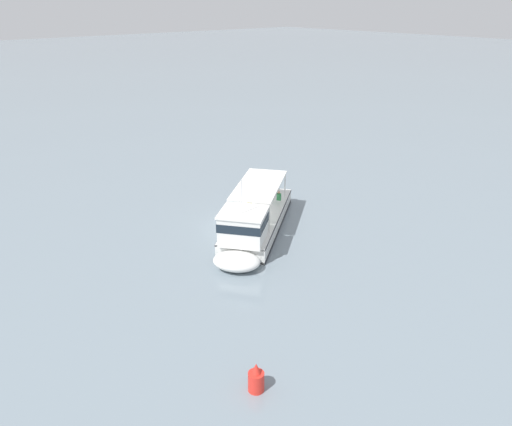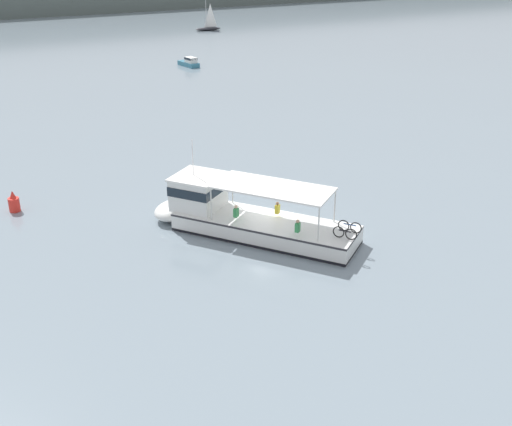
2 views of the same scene
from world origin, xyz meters
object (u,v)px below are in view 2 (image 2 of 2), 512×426
at_px(ferry_main, 240,216).
at_px(channel_buoy, 14,203).
at_px(sailboat_near_port, 208,27).
at_px(motorboat_outer_anchorage, 189,62).

height_order(ferry_main, channel_buoy, ferry_main).
height_order(sailboat_near_port, channel_buoy, sailboat_near_port).
bearing_deg(motorboat_outer_anchorage, ferry_main, -109.57).
distance_m(ferry_main, motorboat_outer_anchorage, 51.01).
bearing_deg(sailboat_near_port, channel_buoy, -123.26).
distance_m(motorboat_outer_anchorage, channel_buoy, 47.85).
distance_m(sailboat_near_port, motorboat_outer_anchorage, 33.46).
bearing_deg(motorboat_outer_anchorage, channel_buoy, -126.38).
xyz_separation_m(sailboat_near_port, channel_buoy, (-44.49, -67.85, 0.03)).
relative_size(ferry_main, sailboat_near_port, 2.23).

